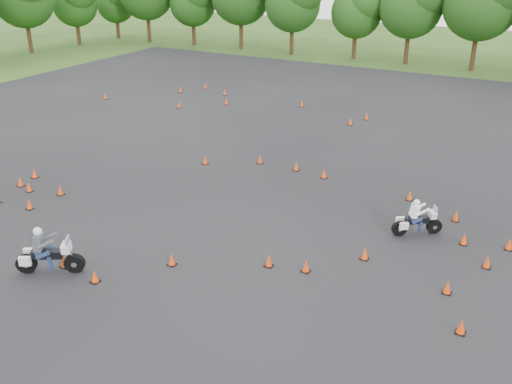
# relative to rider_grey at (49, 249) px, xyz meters

# --- Properties ---
(ground) EXTENTS (140.00, 140.00, 0.00)m
(ground) POSITION_rel_rider_grey_xyz_m (4.29, 3.34, -0.94)
(ground) COLOR #2D5119
(ground) RESTS_ON ground
(asphalt_pad) EXTENTS (62.00, 62.00, 0.00)m
(asphalt_pad) POSITION_rel_rider_grey_xyz_m (4.29, 9.34, -0.93)
(asphalt_pad) COLOR black
(asphalt_pad) RESTS_ON ground
(treeline) EXTENTS (87.12, 32.38, 10.71)m
(treeline) POSITION_rel_rider_grey_xyz_m (7.02, 38.17, 3.75)
(treeline) COLOR #1D4413
(treeline) RESTS_ON ground
(traffic_cones) EXTENTS (36.75, 32.71, 0.45)m
(traffic_cones) POSITION_rel_rider_grey_xyz_m (4.23, 9.25, -0.71)
(traffic_cones) COLOR #E24009
(traffic_cones) RESTS_ON asphalt_pad
(rider_grey) EXTENTS (2.47, 1.84, 1.87)m
(rider_grey) POSITION_rel_rider_grey_xyz_m (0.00, 0.00, 0.00)
(rider_grey) COLOR #474A50
(rider_grey) RESTS_ON ground
(rider_white) EXTENTS (2.05, 1.75, 1.60)m
(rider_white) POSITION_rel_rider_grey_xyz_m (10.68, 9.09, -0.13)
(rider_white) COLOR white
(rider_white) RESTS_ON ground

